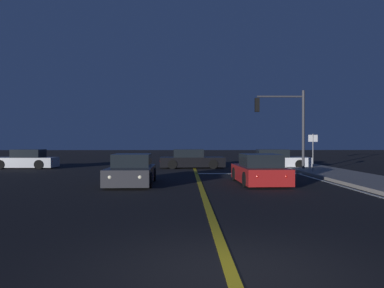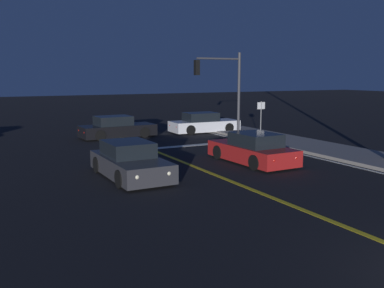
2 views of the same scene
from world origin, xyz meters
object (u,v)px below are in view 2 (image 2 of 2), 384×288
at_px(car_mid_block_white, 203,124).
at_px(street_sign_corner, 261,114).
at_px(car_lead_oncoming_charcoal, 130,162).
at_px(traffic_signal_near_right, 223,81).
at_px(car_side_waiting_red, 253,150).
at_px(car_parked_curb_black, 117,128).

xyz_separation_m(car_mid_block_white, street_sign_corner, (0.99, -5.09, 0.99)).
bearing_deg(street_sign_corner, car_lead_oncoming_charcoal, -152.68).
bearing_deg(traffic_signal_near_right, car_mid_block_white, -87.62).
relative_size(car_side_waiting_red, street_sign_corner, 1.94).
bearing_deg(car_parked_curb_black, car_lead_oncoming_charcoal, -17.79).
bearing_deg(car_lead_oncoming_charcoal, car_side_waiting_red, 179.90).
xyz_separation_m(car_side_waiting_red, street_sign_corner, (4.06, 4.96, 0.99)).
bearing_deg(car_parked_curb_black, car_mid_block_white, 84.55).
bearing_deg(car_parked_curb_black, traffic_signal_near_right, 64.30).
height_order(car_lead_oncoming_charcoal, car_parked_curb_black, same).
distance_m(car_side_waiting_red, car_parked_curb_black, 10.73).
xyz_separation_m(car_lead_oncoming_charcoal, street_sign_corner, (9.77, 5.05, 0.99)).
distance_m(car_side_waiting_red, car_mid_block_white, 10.51).
xyz_separation_m(car_lead_oncoming_charcoal, car_parked_curb_black, (2.80, 10.42, 0.00)).
height_order(car_parked_curb_black, street_sign_corner, street_sign_corner).
relative_size(car_mid_block_white, car_parked_curb_black, 1.01).
xyz_separation_m(car_mid_block_white, traffic_signal_near_right, (0.10, -2.29, 2.87)).
bearing_deg(car_side_waiting_red, car_mid_block_white, 71.13).
bearing_deg(street_sign_corner, car_parked_curb_black, 142.35).
relative_size(car_mid_block_white, traffic_signal_near_right, 0.90).
xyz_separation_m(traffic_signal_near_right, street_sign_corner, (0.89, -2.80, -1.88)).
bearing_deg(car_side_waiting_red, traffic_signal_near_right, 65.93).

